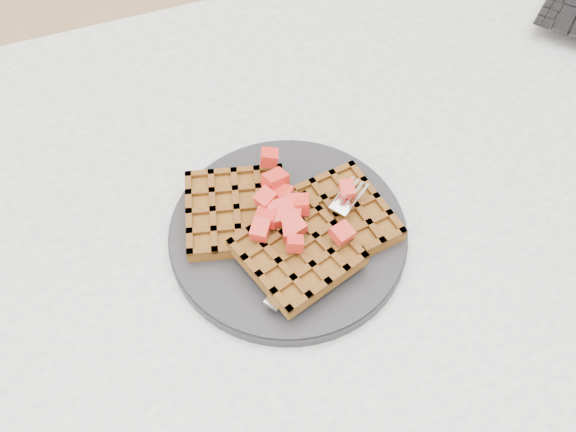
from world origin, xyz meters
The scene contains 6 objects.
ground centered at (0.00, 0.00, 0.00)m, with size 4.00×4.00×0.00m, color tan.
table centered at (0.00, 0.00, 0.64)m, with size 1.20×0.80×0.75m.
plate centered at (-0.16, -0.02, 0.76)m, with size 0.25×0.25×0.02m, color black.
waffles centered at (-0.16, -0.03, 0.78)m, with size 0.22×0.20×0.03m.
strawberry_pile centered at (-0.16, -0.02, 0.80)m, with size 0.15×0.15×0.02m, color #A6120D, non-canonical shape.
fork centered at (-0.13, -0.05, 0.77)m, with size 0.02×0.18×0.02m, color silver, non-canonical shape.
Camera 1 is at (-0.29, -0.38, 1.33)m, focal length 40.00 mm.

